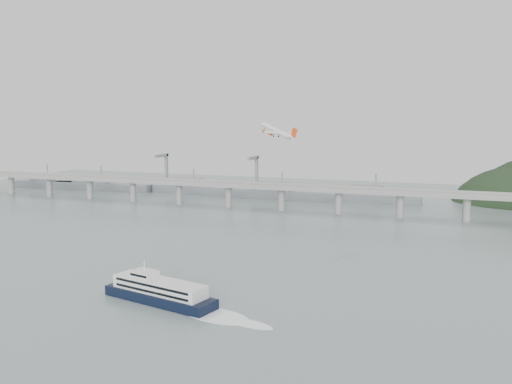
% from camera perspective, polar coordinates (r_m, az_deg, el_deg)
% --- Properties ---
extents(ground, '(900.00, 900.00, 0.00)m').
position_cam_1_polar(ground, '(278.42, -3.98, -8.80)').
color(ground, slate).
rests_on(ground, ground).
extents(bridge, '(800.00, 22.00, 23.90)m').
position_cam_1_polar(bridge, '(461.01, 6.13, 0.02)').
color(bridge, gray).
rests_on(bridge, ground).
extents(distant_fleet, '(453.00, 60.90, 40.00)m').
position_cam_1_polar(distant_fleet, '(578.03, -7.24, 0.42)').
color(distant_fleet, slate).
rests_on(distant_fleet, ground).
extents(ferry, '(89.10, 30.30, 17.00)m').
position_cam_1_polar(ferry, '(242.72, -10.11, -10.28)').
color(ferry, black).
rests_on(ferry, ground).
extents(airliner, '(30.92, 29.36, 13.18)m').
position_cam_1_polar(airliner, '(350.42, 2.27, 6.39)').
color(airliner, white).
rests_on(airliner, ground).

